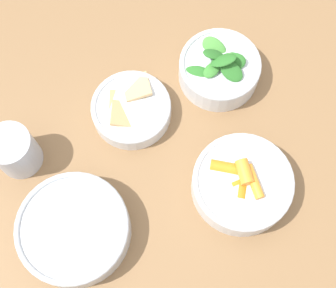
{
  "coord_description": "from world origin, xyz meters",
  "views": [
    {
      "loc": [
        0.05,
        0.3,
        1.56
      ],
      "look_at": [
        0.01,
        0.02,
        0.78
      ],
      "focal_mm": 50.0,
      "sensor_mm": 36.0,
      "label": 1
    }
  ],
  "objects_px": {
    "cup": "(15,148)",
    "bowl_beans_hotdog": "(74,230)",
    "bowl_carrots": "(242,183)",
    "bowl_cookies": "(131,109)",
    "bowl_greens": "(219,69)"
  },
  "relations": [
    {
      "from": "bowl_carrots",
      "to": "bowl_cookies",
      "type": "distance_m",
      "value": 0.24
    },
    {
      "from": "bowl_carrots",
      "to": "bowl_beans_hotdog",
      "type": "height_order",
      "value": "bowl_carrots"
    },
    {
      "from": "bowl_beans_hotdog",
      "to": "cup",
      "type": "xyz_separation_m",
      "value": [
        0.09,
        -0.15,
        0.02
      ]
    },
    {
      "from": "bowl_beans_hotdog",
      "to": "bowl_cookies",
      "type": "distance_m",
      "value": 0.24
    },
    {
      "from": "bowl_carrots",
      "to": "bowl_greens",
      "type": "bearing_deg",
      "value": -90.13
    },
    {
      "from": "bowl_greens",
      "to": "bowl_cookies",
      "type": "bearing_deg",
      "value": 17.59
    },
    {
      "from": "bowl_beans_hotdog",
      "to": "bowl_cookies",
      "type": "bearing_deg",
      "value": -119.58
    },
    {
      "from": "bowl_cookies",
      "to": "bowl_greens",
      "type": "bearing_deg",
      "value": -162.41
    },
    {
      "from": "cup",
      "to": "bowl_beans_hotdog",
      "type": "bearing_deg",
      "value": 120.63
    },
    {
      "from": "bowl_greens",
      "to": "bowl_carrots",
      "type": "bearing_deg",
      "value": 89.87
    },
    {
      "from": "bowl_cookies",
      "to": "bowl_carrots",
      "type": "bearing_deg",
      "value": 135.47
    },
    {
      "from": "bowl_beans_hotdog",
      "to": "bowl_cookies",
      "type": "xyz_separation_m",
      "value": [
        -0.12,
        -0.21,
        -0.0
      ]
    },
    {
      "from": "bowl_carrots",
      "to": "cup",
      "type": "xyz_separation_m",
      "value": [
        0.38,
        -0.11,
        0.01
      ]
    },
    {
      "from": "bowl_carrots",
      "to": "bowl_greens",
      "type": "distance_m",
      "value": 0.23
    },
    {
      "from": "bowl_beans_hotdog",
      "to": "cup",
      "type": "relative_size",
      "value": 2.16
    }
  ]
}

